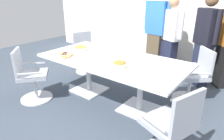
{
  "coord_description": "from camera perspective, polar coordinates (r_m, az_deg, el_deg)",
  "views": [
    {
      "loc": [
        1.84,
        -2.4,
        1.75
      ],
      "look_at": [
        0.0,
        0.0,
        0.55
      ],
      "focal_mm": 31.37,
      "sensor_mm": 36.0,
      "label": 1
    }
  ],
  "objects": [
    {
      "name": "office_chair_0",
      "position": [
        4.62,
        -7.71,
        4.53
      ],
      "size": [
        0.7,
        0.7,
        0.91
      ],
      "rotation": [
        0.0,
        0.0,
        -1.95
      ],
      "color": "silver",
      "rests_on": "ground"
    },
    {
      "name": "ground_plane",
      "position": [
        3.5,
        -0.0,
        -8.47
      ],
      "size": [
        10.0,
        10.0,
        0.01
      ],
      "primitive_type": "cube",
      "color": "#3D4754"
    },
    {
      "name": "person_standing_2",
      "position": [
        4.13,
        25.42,
        7.8
      ],
      "size": [
        0.51,
        0.46,
        1.74
      ],
      "rotation": [
        0.0,
        0.0,
        -3.87
      ],
      "color": "#232842",
      "rests_on": "ground"
    },
    {
      "name": "donut_platter",
      "position": [
        3.38,
        -13.73,
        4.15
      ],
      "size": [
        0.33,
        0.33,
        0.04
      ],
      "color": "white",
      "rests_on": "conference_table"
    },
    {
      "name": "office_chair_2",
      "position": [
        2.24,
        16.78,
        -16.4
      ],
      "size": [
        0.69,
        0.69,
        0.91
      ],
      "rotation": [
        0.0,
        0.0,
        1.23
      ],
      "color": "silver",
      "rests_on": "ground"
    },
    {
      "name": "conference_table",
      "position": [
        3.23,
        -0.0,
        1.24
      ],
      "size": [
        2.4,
        1.2,
        0.75
      ],
      "color": "white",
      "rests_on": "ground"
    },
    {
      "name": "snack_bowl_pretzels",
      "position": [
        2.78,
        2.21,
        1.65
      ],
      "size": [
        0.21,
        0.21,
        0.11
      ],
      "color": "beige",
      "rests_on": "conference_table"
    },
    {
      "name": "back_wall",
      "position": [
        5.16,
        17.22,
        16.83
      ],
      "size": [
        8.0,
        0.1,
        2.8
      ],
      "primitive_type": "cube",
      "color": "white",
      "rests_on": "ground"
    },
    {
      "name": "office_chair_3",
      "position": [
        3.59,
        22.74,
        -2.17
      ],
      "size": [
        0.76,
        0.76,
        0.91
      ],
      "rotation": [
        0.0,
        0.0,
        -3.99
      ],
      "color": "silver",
      "rests_on": "ground"
    },
    {
      "name": "snack_bowl_chips_yellow",
      "position": [
        3.65,
        -9.15,
        6.26
      ],
      "size": [
        0.25,
        0.25,
        0.1
      ],
      "color": "beige",
      "rests_on": "conference_table"
    },
    {
      "name": "plate_stack",
      "position": [
        3.54,
        -2.35,
        5.52
      ],
      "size": [
        0.23,
        0.23,
        0.04
      ],
      "color": "white",
      "rests_on": "conference_table"
    },
    {
      "name": "person_standing_0",
      "position": [
        4.56,
        12.69,
        11.36
      ],
      "size": [
        0.62,
        0.27,
        1.85
      ],
      "rotation": [
        0.0,
        0.0,
        -3.25
      ],
      "color": "brown",
      "rests_on": "ground"
    },
    {
      "name": "office_chair_1",
      "position": [
        3.59,
        -22.7,
        -2.15
      ],
      "size": [
        0.76,
        0.76,
        0.91
      ],
      "rotation": [
        0.0,
        0.0,
        -0.7
      ],
      "color": "silver",
      "rests_on": "ground"
    },
    {
      "name": "person_standing_1",
      "position": [
        4.45,
        16.61,
        9.34
      ],
      "size": [
        0.59,
        0.37,
        1.68
      ],
      "rotation": [
        0.0,
        0.0,
        -3.54
      ],
      "color": "#232842",
      "rests_on": "ground"
    }
  ]
}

